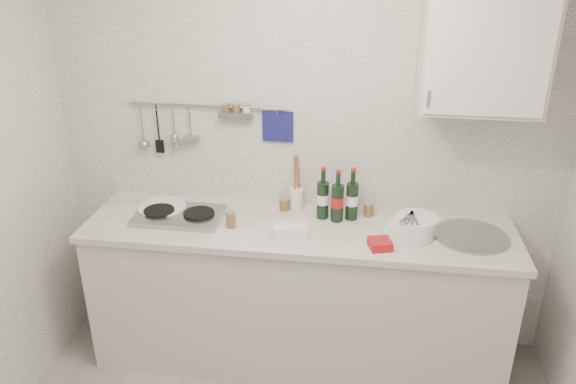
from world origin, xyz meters
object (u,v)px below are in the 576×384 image
(wall_cabinet, at_px, (485,41))
(plate_stack_sink, at_px, (413,226))
(utensil_crock, at_px, (296,196))
(plate_stack_hob, at_px, (161,209))
(wine_bottles, at_px, (338,194))

(wall_cabinet, bearing_deg, plate_stack_sink, -154.05)
(wall_cabinet, height_order, utensil_crock, wall_cabinet)
(plate_stack_hob, height_order, plate_stack_sink, plate_stack_sink)
(plate_stack_hob, relative_size, wine_bottles, 0.96)
(wine_bottles, relative_size, utensil_crock, 0.89)
(wall_cabinet, bearing_deg, plate_stack_hob, -177.95)
(utensil_crock, bearing_deg, plate_stack_hob, -168.01)
(plate_stack_sink, bearing_deg, wine_bottles, 163.10)
(plate_stack_sink, height_order, wine_bottles, wine_bottles)
(plate_stack_sink, distance_m, wine_bottles, 0.46)
(wall_cabinet, distance_m, utensil_crock, 1.34)
(utensil_crock, bearing_deg, plate_stack_sink, -19.25)
(plate_stack_hob, distance_m, utensil_crock, 0.81)
(plate_stack_hob, distance_m, plate_stack_sink, 1.47)
(plate_stack_sink, xyz_separation_m, utensil_crock, (-0.67, 0.24, 0.03))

